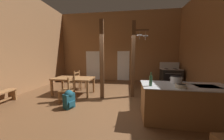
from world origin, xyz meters
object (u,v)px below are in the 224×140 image
at_px(mixing_bowl_on_counter, 181,86).
at_px(stockpot_on_counter, 176,79).
at_px(stove_range, 171,76).
at_px(backpack, 69,99).
at_px(kitchen_island, 184,103).
at_px(dining_table, 74,80).
at_px(ladderback_chair_by_post, 79,80).
at_px(bottle_tall_on_counter, 151,81).
at_px(ladderback_chair_near_window, 68,90).

bearing_deg(mixing_bowl_on_counter, stockpot_on_counter, 79.18).
height_order(stove_range, backpack, stove_range).
distance_m(backpack, stockpot_on_counter, 3.27).
height_order(kitchen_island, dining_table, kitchen_island).
height_order(kitchen_island, stockpot_on_counter, stockpot_on_counter).
height_order(stove_range, ladderback_chair_by_post, stove_range).
distance_m(stove_range, dining_table, 5.56).
bearing_deg(stove_range, stockpot_on_counter, -108.20).
relative_size(stove_range, bottle_tall_on_counter, 3.86).
distance_m(dining_table, backpack, 1.46).
xyz_separation_m(stove_range, dining_table, (-4.95, -2.51, 0.17)).
height_order(kitchen_island, backpack, kitchen_island).
bearing_deg(dining_table, mixing_bowl_on_counter, -27.90).
distance_m(backpack, bottle_tall_on_counter, 2.58).
xyz_separation_m(kitchen_island, stockpot_on_counter, (-0.13, 0.26, 0.56)).
distance_m(stove_range, ladderback_chair_by_post, 5.33).
height_order(stove_range, dining_table, stove_range).
bearing_deg(dining_table, stove_range, 26.88).
relative_size(kitchen_island, bottle_tall_on_counter, 6.40).
relative_size(stove_range, ladderback_chair_by_post, 1.39).
relative_size(ladderback_chair_near_window, stockpot_on_counter, 2.62).
bearing_deg(mixing_bowl_on_counter, ladderback_chair_by_post, 143.72).
bearing_deg(mixing_bowl_on_counter, stove_range, 72.65).
bearing_deg(dining_table, kitchen_island, -23.08).
bearing_deg(stove_range, backpack, -139.25).
distance_m(stove_range, stockpot_on_counter, 4.12).
bearing_deg(bottle_tall_on_counter, stockpot_on_counter, 29.47).
distance_m(mixing_bowl_on_counter, bottle_tall_on_counter, 0.68).
height_order(ladderback_chair_by_post, stockpot_on_counter, stockpot_on_counter).
bearing_deg(stockpot_on_counter, ladderback_chair_by_post, 150.09).
bearing_deg(ladderback_chair_by_post, dining_table, -82.88).
height_order(ladderback_chair_near_window, backpack, ladderback_chair_near_window).
bearing_deg(backpack, stove_range, 40.75).
height_order(backpack, bottle_tall_on_counter, bottle_tall_on_counter).
xyz_separation_m(stove_range, ladderback_chair_near_window, (-4.74, -3.38, -0.03)).
xyz_separation_m(kitchen_island, ladderback_chair_near_window, (-3.60, 0.76, -0.02)).
bearing_deg(backpack, mixing_bowl_on_counter, -10.25).
distance_m(stove_range, bottle_tall_on_counter, 4.80).
bearing_deg(backpack, stockpot_on_counter, -0.58).
bearing_deg(kitchen_island, backpack, 175.03).
height_order(kitchen_island, ladderback_chair_near_window, ladderback_chair_near_window).
distance_m(stove_range, ladderback_chair_near_window, 5.82).
bearing_deg(stockpot_on_counter, kitchen_island, -62.57).
bearing_deg(ladderback_chair_by_post, backpack, -74.62).
xyz_separation_m(ladderback_chair_by_post, bottle_tall_on_counter, (3.02, -2.60, 0.62)).
relative_size(dining_table, ladderback_chair_by_post, 1.81).
distance_m(kitchen_island, bottle_tall_on_counter, 1.10).
xyz_separation_m(ladderback_chair_by_post, stockpot_on_counter, (3.78, -2.17, 0.58)).
relative_size(dining_table, ladderback_chair_near_window, 1.81).
distance_m(stockpot_on_counter, mixing_bowl_on_counter, 0.54).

